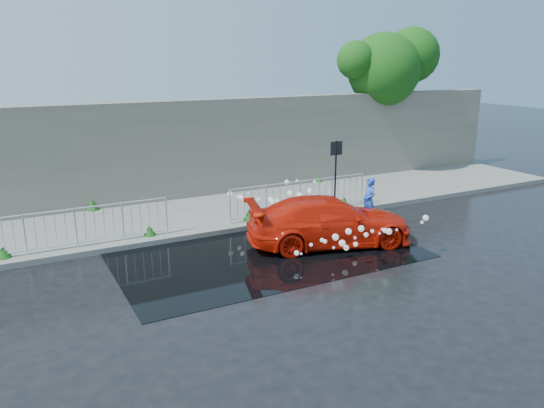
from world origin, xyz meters
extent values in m
plane|color=black|center=(0.00, 0.00, 0.00)|extent=(90.00, 90.00, 0.00)
cube|color=#5B5B57|center=(0.00, 5.00, 0.07)|extent=(30.00, 4.00, 0.15)
cube|color=#5B5B57|center=(0.00, 3.00, 0.08)|extent=(30.00, 0.25, 0.16)
cube|color=#686357|center=(0.00, 7.20, 1.90)|extent=(30.00, 0.60, 3.50)
cube|color=black|center=(0.50, 1.00, 0.01)|extent=(8.00, 5.00, 0.01)
cylinder|color=black|center=(4.20, 3.10, 1.25)|extent=(0.06, 0.06, 2.50)
cube|color=black|center=(4.20, 3.10, 2.25)|extent=(0.45, 0.04, 0.45)
cylinder|color=#332114|center=(10.00, 8.20, 2.50)|extent=(0.36, 0.36, 5.00)
sphere|color=#14390D|center=(9.50, 7.40, 4.60)|extent=(3.14, 3.14, 3.14)
sphere|color=#14390D|center=(11.00, 7.40, 5.20)|extent=(2.42, 2.42, 2.42)
sphere|color=#14390D|center=(8.00, 7.40, 5.00)|extent=(1.58, 1.58, 1.58)
cylinder|color=silver|center=(-1.50, 3.35, 0.70)|extent=(0.05, 0.05, 1.10)
cylinder|color=silver|center=(-4.00, 3.35, 1.22)|extent=(5.00, 0.04, 0.04)
cylinder|color=silver|center=(-4.00, 3.35, 0.27)|extent=(5.00, 0.04, 0.04)
cylinder|color=silver|center=(0.50, 3.35, 0.70)|extent=(0.05, 0.05, 1.10)
cylinder|color=silver|center=(5.50, 3.35, 0.70)|extent=(0.05, 0.05, 1.10)
cylinder|color=silver|center=(3.00, 3.35, 1.22)|extent=(5.00, 0.04, 0.04)
cylinder|color=silver|center=(3.00, 3.35, 0.27)|extent=(5.00, 0.04, 0.04)
cone|color=#194712|center=(-5.80, 3.40, 0.30)|extent=(0.40, 0.40, 0.30)
cone|color=#194712|center=(-2.00, 3.40, 0.30)|extent=(0.36, 0.36, 0.31)
cone|color=#194712|center=(1.20, 3.40, 0.35)|extent=(0.44, 0.44, 0.39)
cone|color=#194712|center=(4.80, 3.40, 0.31)|extent=(0.38, 0.38, 0.33)
cone|color=#194712|center=(-3.00, 6.90, 0.34)|extent=(0.42, 0.42, 0.38)
cone|color=#194712|center=(6.00, 6.90, 0.29)|extent=(0.34, 0.34, 0.28)
sphere|color=white|center=(0.65, 3.70, 1.00)|extent=(0.16, 0.16, 0.16)
sphere|color=white|center=(3.16, 3.84, 1.11)|extent=(0.11, 0.11, 0.11)
sphere|color=white|center=(3.68, 2.04, 0.39)|extent=(0.16, 0.16, 0.16)
sphere|color=white|center=(2.78, 3.85, 1.11)|extent=(0.16, 0.16, 0.16)
sphere|color=white|center=(3.38, 2.06, 0.41)|extent=(0.11, 0.11, 0.11)
sphere|color=white|center=(3.72, 3.63, 1.06)|extent=(0.11, 0.11, 0.11)
sphere|color=white|center=(3.14, 3.00, 0.96)|extent=(0.17, 0.17, 0.17)
sphere|color=white|center=(0.92, 3.43, 0.95)|extent=(0.11, 0.11, 0.11)
sphere|color=white|center=(2.68, 3.48, 0.84)|extent=(0.17, 0.17, 0.17)
sphere|color=white|center=(3.86, 1.67, 0.28)|extent=(0.17, 0.17, 0.17)
sphere|color=white|center=(2.07, 2.18, 0.48)|extent=(0.11, 0.11, 0.11)
sphere|color=white|center=(2.48, 1.87, 0.36)|extent=(0.08, 0.08, 0.08)
sphere|color=white|center=(0.89, 3.34, 0.92)|extent=(0.15, 0.15, 0.15)
sphere|color=white|center=(3.47, 2.60, 0.63)|extent=(0.13, 0.13, 0.13)
sphere|color=white|center=(1.36, 3.13, 0.88)|extent=(0.13, 0.13, 0.13)
sphere|color=white|center=(2.74, 2.93, 0.89)|extent=(0.15, 0.15, 0.15)
sphere|color=white|center=(3.11, 2.18, 0.41)|extent=(0.18, 0.18, 0.18)
sphere|color=white|center=(2.88, 2.13, 0.56)|extent=(0.13, 0.13, 0.13)
sphere|color=white|center=(1.73, 2.43, 0.56)|extent=(0.16, 0.16, 0.16)
sphere|color=white|center=(1.77, 3.16, 0.81)|extent=(0.09, 0.09, 0.09)
sphere|color=white|center=(1.82, 3.13, 0.80)|extent=(0.18, 0.18, 0.18)
sphere|color=white|center=(1.63, 2.69, 0.86)|extent=(0.12, 0.12, 0.12)
sphere|color=white|center=(3.44, 2.19, 0.60)|extent=(0.09, 0.09, 0.09)
sphere|color=white|center=(2.02, 3.11, 0.74)|extent=(0.14, 0.14, 0.14)
sphere|color=white|center=(2.79, 3.09, 0.85)|extent=(0.15, 0.15, 0.15)
sphere|color=white|center=(3.90, 2.60, 0.68)|extent=(0.12, 0.12, 0.12)
sphere|color=white|center=(1.28, 3.66, 0.96)|extent=(0.06, 0.06, 0.06)
sphere|color=white|center=(1.71, 2.86, 0.80)|extent=(0.10, 0.10, 0.10)
sphere|color=white|center=(2.01, 2.42, 0.61)|extent=(0.14, 0.14, 0.14)
sphere|color=white|center=(0.95, 3.71, 0.87)|extent=(0.14, 0.14, 0.14)
sphere|color=white|center=(3.28, 3.00, 0.76)|extent=(0.14, 0.14, 0.14)
sphere|color=white|center=(1.53, 2.40, 0.73)|extent=(0.11, 0.11, 0.11)
sphere|color=white|center=(4.16, -0.05, 0.17)|extent=(0.08, 0.08, 0.08)
sphere|color=white|center=(2.77, -1.21, 0.92)|extent=(0.13, 0.13, 0.13)
sphere|color=white|center=(3.71, -0.08, 0.26)|extent=(0.08, 0.08, 0.08)
sphere|color=white|center=(0.85, -0.34, 0.33)|extent=(0.06, 0.06, 0.06)
sphere|color=white|center=(0.75, -0.96, 0.79)|extent=(0.09, 0.09, 0.09)
sphere|color=white|center=(3.23, -0.46, 0.54)|extent=(0.07, 0.07, 0.07)
sphere|color=white|center=(4.12, -1.20, 1.05)|extent=(0.16, 0.16, 0.16)
sphere|color=white|center=(2.14, -1.06, 1.02)|extent=(0.16, 0.16, 0.16)
sphere|color=white|center=(1.24, -0.82, 0.75)|extent=(0.10, 0.10, 0.10)
sphere|color=white|center=(3.87, -1.34, 1.00)|extent=(0.09, 0.09, 0.09)
sphere|color=white|center=(2.08, -0.56, 0.36)|extent=(0.15, 0.15, 0.15)
sphere|color=white|center=(2.17, -1.23, 0.90)|extent=(0.12, 0.12, 0.12)
sphere|color=white|center=(2.89, -1.51, 1.00)|extent=(0.06, 0.06, 0.06)
sphere|color=white|center=(2.00, -1.00, 0.78)|extent=(0.08, 0.08, 0.08)
sphere|color=white|center=(2.80, -0.67, 0.74)|extent=(0.10, 0.10, 0.10)
sphere|color=white|center=(1.82, -0.42, 0.65)|extent=(0.18, 0.18, 0.18)
sphere|color=white|center=(1.75, -0.46, 0.39)|extent=(0.07, 0.07, 0.07)
sphere|color=white|center=(2.58, -0.29, 0.28)|extent=(0.13, 0.13, 0.13)
sphere|color=white|center=(1.26, -0.65, 0.73)|extent=(0.11, 0.11, 0.11)
sphere|color=white|center=(3.21, -0.86, 0.72)|extent=(0.17, 0.17, 0.17)
sphere|color=white|center=(1.80, -1.00, 0.98)|extent=(0.16, 0.16, 0.16)
sphere|color=white|center=(3.13, -0.68, 0.74)|extent=(0.07, 0.07, 0.07)
sphere|color=white|center=(0.78, -0.23, 0.33)|extent=(0.13, 0.13, 0.13)
sphere|color=white|center=(1.87, -0.67, 0.55)|extent=(0.18, 0.18, 0.18)
imported|color=red|center=(2.41, 0.73, 0.68)|extent=(4.99, 3.06, 1.35)
imported|color=blue|center=(4.62, 1.80, 0.74)|extent=(0.41, 0.58, 1.48)
camera|label=1|loc=(-5.63, -11.08, 5.11)|focal=35.00mm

